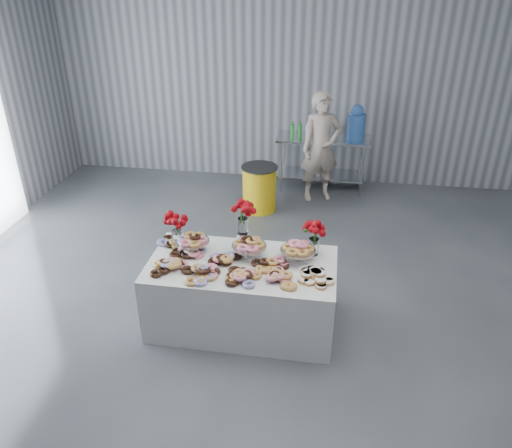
{
  "coord_description": "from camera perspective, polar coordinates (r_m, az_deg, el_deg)",
  "views": [
    {
      "loc": [
        0.61,
        -3.76,
        3.48
      ],
      "look_at": [
        -0.11,
        0.93,
        0.93
      ],
      "focal_mm": 35.0,
      "sensor_mm": 36.0,
      "label": 1
    }
  ],
  "objects": [
    {
      "name": "danish_pile",
      "position": [
        4.83,
        6.86,
        -5.67
      ],
      "size": [
        0.48,
        0.48,
        0.11
      ],
      "primitive_type": null,
      "color": "silver",
      "rests_on": "display_table"
    },
    {
      "name": "person",
      "position": [
        7.91,
        7.4,
        8.66
      ],
      "size": [
        0.74,
        0.62,
        1.72
      ],
      "primitive_type": "imported",
      "rotation": [
        0.0,
        0.0,
        0.4
      ],
      "color": "#CC8C93",
      "rests_on": "ground"
    },
    {
      "name": "bouquet_left",
      "position": [
        5.28,
        -9.2,
        0.39
      ],
      "size": [
        0.26,
        0.26,
        0.42
      ],
      "color": "white",
      "rests_on": "display_table"
    },
    {
      "name": "cake_stand_left",
      "position": [
        5.22,
        -7.3,
        -1.8
      ],
      "size": [
        0.36,
        0.36,
        0.17
      ],
      "color": "silver",
      "rests_on": "display_table"
    },
    {
      "name": "cake_stand_right",
      "position": [
        5.04,
        4.83,
        -2.8
      ],
      "size": [
        0.36,
        0.36,
        0.17
      ],
      "color": "silver",
      "rests_on": "display_table"
    },
    {
      "name": "prep_table",
      "position": [
        8.37,
        7.61,
        7.99
      ],
      "size": [
        1.5,
        0.6,
        0.9
      ],
      "color": "silver",
      "rests_on": "ground"
    },
    {
      "name": "donut_mounds",
      "position": [
        4.98,
        -1.74,
        -4.4
      ],
      "size": [
        1.81,
        0.81,
        0.09
      ],
      "primitive_type": null,
      "rotation": [
        0.0,
        0.0,
        -0.01
      ],
      "color": "#BE8F45",
      "rests_on": "display_table"
    },
    {
      "name": "trash_barrel",
      "position": [
        7.64,
        0.39,
        4.11
      ],
      "size": [
        0.55,
        0.55,
        0.71
      ],
      "rotation": [
        0.0,
        0.0,
        0.32
      ],
      "color": "gold",
      "rests_on": "ground"
    },
    {
      "name": "water_jug",
      "position": [
        8.21,
        11.39,
        11.2
      ],
      "size": [
        0.28,
        0.28,
        0.55
      ],
      "color": "#3C75CE",
      "rests_on": "prep_table"
    },
    {
      "name": "cake_stand_mid",
      "position": [
        5.09,
        -0.79,
        -2.35
      ],
      "size": [
        0.36,
        0.36,
        0.17
      ],
      "color": "silver",
      "rests_on": "display_table"
    },
    {
      "name": "drink_bottles",
      "position": [
        8.15,
        5.48,
        10.64
      ],
      "size": [
        0.54,
        0.08,
        0.27
      ],
      "primitive_type": null,
      "color": "#268C33",
      "rests_on": "prep_table"
    },
    {
      "name": "bouquet_right",
      "position": [
        5.09,
        6.72,
        -0.56
      ],
      "size": [
        0.26,
        0.26,
        0.42
      ],
      "color": "white",
      "rests_on": "display_table"
    },
    {
      "name": "ground",
      "position": [
        5.16,
        -0.33,
        -14.18
      ],
      "size": [
        9.0,
        9.0,
        0.0
      ],
      "primitive_type": "plane",
      "color": "#35383D",
      "rests_on": "ground"
    },
    {
      "name": "display_table",
      "position": [
        5.26,
        -1.57,
        -7.96
      ],
      "size": [
        1.91,
        1.01,
        0.75
      ],
      "primitive_type": "cube",
      "rotation": [
        0.0,
        0.0,
        -0.01
      ],
      "color": "silver",
      "rests_on": "ground"
    },
    {
      "name": "room_walls",
      "position": [
        4.02,
        -4.28,
        16.06
      ],
      "size": [
        8.04,
        9.04,
        4.02
      ],
      "color": "gray",
      "rests_on": "ground"
    },
    {
      "name": "bouquet_center",
      "position": [
        5.17,
        -1.52,
        1.14
      ],
      "size": [
        0.26,
        0.26,
        0.57
      ],
      "color": "silver",
      "rests_on": "display_table"
    }
  ]
}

